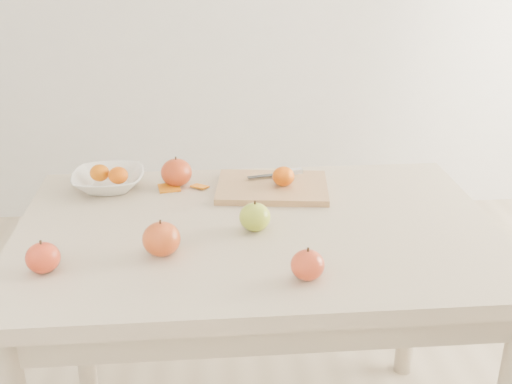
{
  "coord_description": "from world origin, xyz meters",
  "views": [
    {
      "loc": [
        -0.13,
        -1.44,
        1.45
      ],
      "look_at": [
        0.0,
        0.05,
        0.82
      ],
      "focal_mm": 45.0,
      "sensor_mm": 36.0,
      "label": 1
    }
  ],
  "objects": [
    {
      "name": "apple_red_a",
      "position": [
        -0.21,
        0.28,
        0.79
      ],
      "size": [
        0.09,
        0.09,
        0.08
      ],
      "primitive_type": "ellipsoid",
      "color": "#940709",
      "rests_on": "table"
    },
    {
      "name": "table",
      "position": [
        0.0,
        0.0,
        0.65
      ],
      "size": [
        1.2,
        0.8,
        0.75
      ],
      "color": "#C3B293",
      "rests_on": "ground"
    },
    {
      "name": "paring_knife",
      "position": [
        0.11,
        0.29,
        0.78
      ],
      "size": [
        0.17,
        0.06,
        0.01
      ],
      "color": "silver",
      "rests_on": "cutting_board"
    },
    {
      "name": "cutting_board",
      "position": [
        0.06,
        0.22,
        0.76
      ],
      "size": [
        0.33,
        0.26,
        0.02
      ],
      "primitive_type": "cube",
      "rotation": [
        0.0,
        0.0,
        -0.12
      ],
      "color": "tan",
      "rests_on": "table"
    },
    {
      "name": "orange_peel_a",
      "position": [
        -0.23,
        0.25,
        0.75
      ],
      "size": [
        0.07,
        0.06,
        0.01
      ],
      "primitive_type": "cube",
      "rotation": [
        0.21,
        0.0,
        0.2
      ],
      "color": "#CC6B0E",
      "rests_on": "table"
    },
    {
      "name": "bowl_tangerine_far",
      "position": [
        -0.37,
        0.26,
        0.8
      ],
      "size": [
        0.06,
        0.06,
        0.05
      ],
      "primitive_type": "ellipsoid",
      "color": "orange",
      "rests_on": "fruit_bowl"
    },
    {
      "name": "apple_green",
      "position": [
        -0.01,
        -0.02,
        0.78
      ],
      "size": [
        0.08,
        0.08,
        0.07
      ],
      "primitive_type": "ellipsoid",
      "color": "olive",
      "rests_on": "table"
    },
    {
      "name": "apple_red_e",
      "position": [
        0.08,
        -0.26,
        0.78
      ],
      "size": [
        0.07,
        0.07,
        0.07
      ],
      "primitive_type": "ellipsoid",
      "color": "#A21D1D",
      "rests_on": "table"
    },
    {
      "name": "bowl_tangerine_near",
      "position": [
        -0.42,
        0.28,
        0.8
      ],
      "size": [
        0.05,
        0.05,
        0.05
      ],
      "primitive_type": "ellipsoid",
      "color": "orange",
      "rests_on": "fruit_bowl"
    },
    {
      "name": "board_tangerine",
      "position": [
        0.09,
        0.21,
        0.8
      ],
      "size": [
        0.06,
        0.06,
        0.05
      ],
      "primitive_type": "ellipsoid",
      "color": "#D94A07",
      "rests_on": "cutting_board"
    },
    {
      "name": "orange_peel_b",
      "position": [
        -0.14,
        0.26,
        0.75
      ],
      "size": [
        0.06,
        0.05,
        0.01
      ],
      "primitive_type": "cube",
      "rotation": [
        -0.14,
        0.0,
        -0.6
      ],
      "color": "orange",
      "rests_on": "table"
    },
    {
      "name": "apple_red_b",
      "position": [
        -0.23,
        -0.13,
        0.79
      ],
      "size": [
        0.09,
        0.09,
        0.08
      ],
      "primitive_type": "ellipsoid",
      "color": "maroon",
      "rests_on": "table"
    },
    {
      "name": "fruit_bowl",
      "position": [
        -0.4,
        0.27,
        0.77
      ],
      "size": [
        0.2,
        0.2,
        0.05
      ],
      "primitive_type": "imported",
      "color": "white",
      "rests_on": "table"
    },
    {
      "name": "apple_red_d",
      "position": [
        -0.48,
        -0.19,
        0.78
      ],
      "size": [
        0.07,
        0.07,
        0.07
      ],
      "primitive_type": "ellipsoid",
      "color": "maroon",
      "rests_on": "table"
    }
  ]
}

